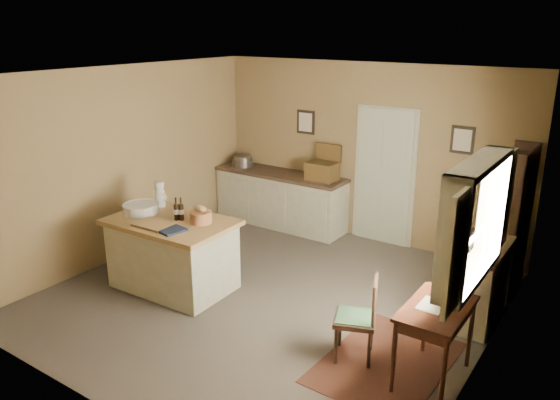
% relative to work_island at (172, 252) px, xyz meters
% --- Properties ---
extents(ground, '(5.00, 5.00, 0.00)m').
position_rel_work_island_xyz_m(ground, '(1.19, 0.46, -0.48)').
color(ground, brown).
rests_on(ground, ground).
extents(wall_back, '(5.00, 0.10, 2.70)m').
position_rel_work_island_xyz_m(wall_back, '(1.19, 2.96, 0.87)').
color(wall_back, olive).
rests_on(wall_back, ground).
extents(wall_front, '(5.00, 0.10, 2.70)m').
position_rel_work_island_xyz_m(wall_front, '(1.19, -2.04, 0.87)').
color(wall_front, olive).
rests_on(wall_front, ground).
extents(wall_left, '(0.10, 5.00, 2.70)m').
position_rel_work_island_xyz_m(wall_left, '(-1.31, 0.46, 0.87)').
color(wall_left, olive).
rests_on(wall_left, ground).
extents(wall_right, '(0.10, 5.00, 2.70)m').
position_rel_work_island_xyz_m(wall_right, '(3.69, 0.46, 0.87)').
color(wall_right, olive).
rests_on(wall_right, ground).
extents(ceiling, '(5.00, 5.00, 0.00)m').
position_rel_work_island_xyz_m(ceiling, '(1.19, 0.46, 2.22)').
color(ceiling, silver).
rests_on(ceiling, wall_back).
extents(door, '(0.97, 0.06, 2.11)m').
position_rel_work_island_xyz_m(door, '(1.54, 2.93, 0.57)').
color(door, beige).
rests_on(door, ground).
extents(framed_prints, '(2.82, 0.02, 0.38)m').
position_rel_work_island_xyz_m(framed_prints, '(1.39, 2.94, 1.24)').
color(framed_prints, black).
rests_on(framed_prints, ground).
extents(window, '(0.25, 1.99, 1.12)m').
position_rel_work_island_xyz_m(window, '(3.61, 0.26, 1.07)').
color(window, beige).
rests_on(window, ground).
extents(work_island, '(1.58, 1.05, 1.20)m').
position_rel_work_island_xyz_m(work_island, '(0.00, 0.00, 0.00)').
color(work_island, beige).
rests_on(work_island, ground).
extents(sideboard, '(2.28, 0.65, 1.18)m').
position_rel_work_island_xyz_m(sideboard, '(-0.15, 2.66, -0.00)').
color(sideboard, beige).
rests_on(sideboard, ground).
extents(rug, '(1.16, 1.64, 0.01)m').
position_rel_work_island_xyz_m(rug, '(2.94, -0.01, -0.48)').
color(rug, '#442116').
rests_on(rug, ground).
extents(writing_desk, '(0.54, 0.88, 0.82)m').
position_rel_work_island_xyz_m(writing_desk, '(3.39, -0.00, 0.19)').
color(writing_desk, '#32160D').
rests_on(writing_desk, ground).
extents(desk_chair, '(0.52, 0.52, 0.86)m').
position_rel_work_island_xyz_m(desk_chair, '(2.62, -0.10, -0.05)').
color(desk_chair, black).
rests_on(desk_chair, ground).
extents(right_cabinet, '(0.56, 1.01, 0.99)m').
position_rel_work_island_xyz_m(right_cabinet, '(3.39, 1.36, -0.02)').
color(right_cabinet, beige).
rests_on(right_cabinet, ground).
extents(shelving_unit, '(0.31, 0.83, 1.83)m').
position_rel_work_island_xyz_m(shelving_unit, '(3.54, 2.37, 0.43)').
color(shelving_unit, black).
rests_on(shelving_unit, ground).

